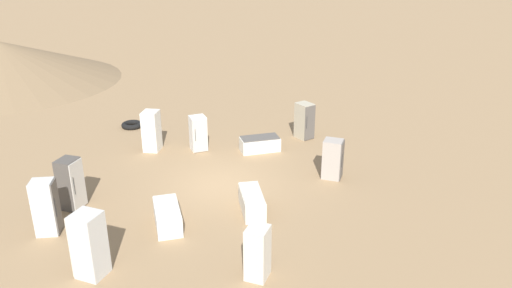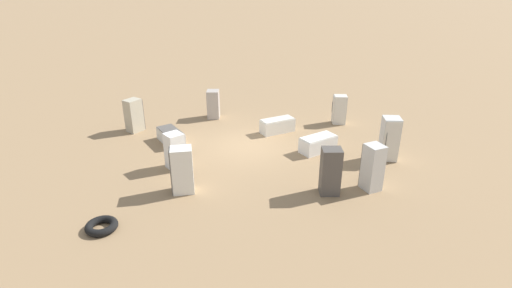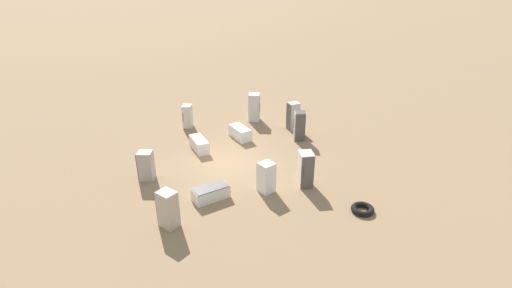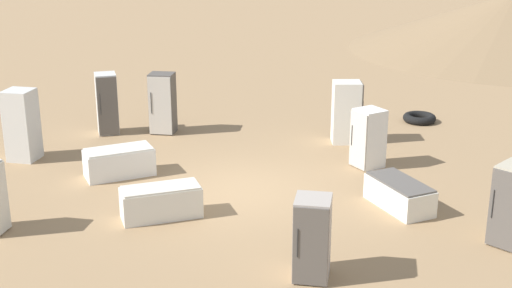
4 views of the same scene
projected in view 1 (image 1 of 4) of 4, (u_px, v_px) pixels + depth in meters
name	position (u px, v px, depth m)	size (l,w,h in m)	color
ground_plane	(221.00, 185.00, 18.25)	(1000.00, 1000.00, 0.00)	#937551
discarded_fridge_0	(71.00, 184.00, 16.41)	(0.89, 0.90, 1.75)	#4C4742
discarded_fridge_1	(260.00, 144.00, 21.15)	(1.40, 1.81, 0.61)	silver
discarded_fridge_2	(167.00, 216.00, 15.51)	(1.80, 1.38, 0.70)	white
discarded_fridge_3	(258.00, 252.00, 13.02)	(0.80, 0.85, 1.49)	beige
discarded_fridge_4	(152.00, 131.00, 21.03)	(0.98, 1.00, 1.72)	silver
discarded_fridge_5	(46.00, 207.00, 14.95)	(0.86, 0.88, 1.75)	silver
discarded_fridge_6	(89.00, 245.00, 13.02)	(0.96, 0.94, 1.85)	silver
discarded_fridge_7	(198.00, 133.00, 21.07)	(0.84, 0.82, 1.49)	white
discarded_fridge_8	(333.00, 159.00, 18.57)	(0.93, 0.89, 1.51)	#A89E93
discarded_fridge_9	(304.00, 121.00, 22.34)	(0.81, 0.65, 1.62)	#B2A88E
discarded_fridge_10	(252.00, 202.00, 16.37)	(1.77, 1.44, 0.69)	silver
scrap_tire	(132.00, 125.00, 23.87)	(1.00, 1.00, 0.24)	black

